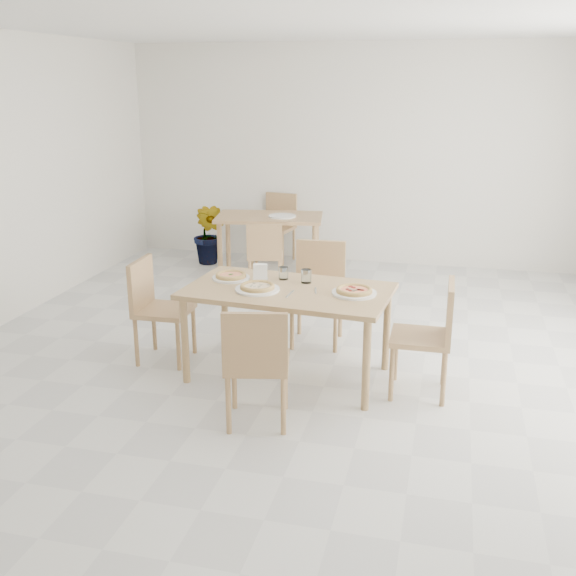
% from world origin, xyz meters
% --- Properties ---
extents(main_table, '(1.68, 1.05, 0.75)m').
position_xyz_m(main_table, '(0.05, -0.29, 0.67)').
color(main_table, tan).
rests_on(main_table, ground).
extents(chair_south, '(0.52, 0.52, 0.89)m').
position_xyz_m(chair_south, '(0.04, -1.18, 0.51)').
color(chair_south, tan).
rests_on(chair_south, ground).
extents(chair_north, '(0.48, 0.48, 0.93)m').
position_xyz_m(chair_north, '(0.12, 0.56, 0.54)').
color(chair_north, tan).
rests_on(chair_north, ground).
extents(chair_west, '(0.45, 0.45, 0.89)m').
position_xyz_m(chair_west, '(-1.15, -0.23, 0.52)').
color(chair_west, tan).
rests_on(chair_west, ground).
extents(chair_east, '(0.45, 0.45, 0.90)m').
position_xyz_m(chair_east, '(1.19, -0.36, 0.52)').
color(chair_east, tan).
rests_on(chair_east, ground).
extents(plate_margherita, '(0.31, 0.31, 0.02)m').
position_xyz_m(plate_margherita, '(-0.48, -0.14, 0.76)').
color(plate_margherita, white).
rests_on(plate_margherita, main_table).
extents(plate_mushroom, '(0.35, 0.35, 0.02)m').
position_xyz_m(plate_mushroom, '(-0.18, -0.40, 0.76)').
color(plate_mushroom, white).
rests_on(plate_mushroom, main_table).
extents(plate_pepperoni, '(0.35, 0.35, 0.02)m').
position_xyz_m(plate_pepperoni, '(0.58, -0.31, 0.76)').
color(plate_pepperoni, white).
rests_on(plate_pepperoni, main_table).
extents(pizza_margherita, '(0.34, 0.34, 0.03)m').
position_xyz_m(pizza_margherita, '(-0.48, -0.14, 0.78)').
color(pizza_margherita, '#F0CD71').
rests_on(pizza_margherita, plate_margherita).
extents(pizza_mushroom, '(0.36, 0.36, 0.03)m').
position_xyz_m(pizza_mushroom, '(-0.18, -0.40, 0.78)').
color(pizza_mushroom, '#F0CD71').
rests_on(pizza_mushroom, plate_mushroom).
extents(pizza_pepperoni, '(0.30, 0.30, 0.03)m').
position_xyz_m(pizza_pepperoni, '(0.58, -0.31, 0.78)').
color(pizza_pepperoni, '#F0CD71').
rests_on(pizza_pepperoni, plate_pepperoni).
extents(tumbler_a, '(0.08, 0.08, 0.11)m').
position_xyz_m(tumbler_a, '(0.15, -0.10, 0.81)').
color(tumbler_a, white).
rests_on(tumbler_a, main_table).
extents(tumbler_b, '(0.08, 0.08, 0.10)m').
position_xyz_m(tumbler_b, '(-0.06, -0.05, 0.80)').
color(tumbler_b, white).
rests_on(tumbler_b, main_table).
extents(napkin_holder, '(0.13, 0.09, 0.14)m').
position_xyz_m(napkin_holder, '(-0.23, -0.13, 0.82)').
color(napkin_holder, silver).
rests_on(napkin_holder, main_table).
extents(fork_a, '(0.03, 0.20, 0.01)m').
position_xyz_m(fork_a, '(0.10, -0.44, 0.75)').
color(fork_a, silver).
rests_on(fork_a, main_table).
extents(fork_b, '(0.05, 0.17, 0.01)m').
position_xyz_m(fork_b, '(0.27, -0.31, 0.75)').
color(fork_b, silver).
rests_on(fork_b, main_table).
extents(second_table, '(1.38, 0.92, 0.75)m').
position_xyz_m(second_table, '(-0.89, 2.55, 0.65)').
color(second_table, tan).
rests_on(second_table, ground).
extents(chair_back_s, '(0.47, 0.47, 0.80)m').
position_xyz_m(chair_back_s, '(-0.77, 1.90, 0.46)').
color(chair_back_s, tan).
rests_on(chair_back_s, ground).
extents(chair_back_n, '(0.51, 0.51, 0.89)m').
position_xyz_m(chair_back_n, '(-0.98, 3.29, 0.52)').
color(chair_back_n, tan).
rests_on(chair_back_n, ground).
extents(plate_empty, '(0.33, 0.33, 0.02)m').
position_xyz_m(plate_empty, '(-0.72, 2.52, 0.76)').
color(plate_empty, white).
rests_on(plate_empty, second_table).
extents(potted_plant, '(0.53, 0.47, 0.81)m').
position_xyz_m(potted_plant, '(-1.79, 2.87, 0.40)').
color(potted_plant, '#29661E').
rests_on(potted_plant, ground).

